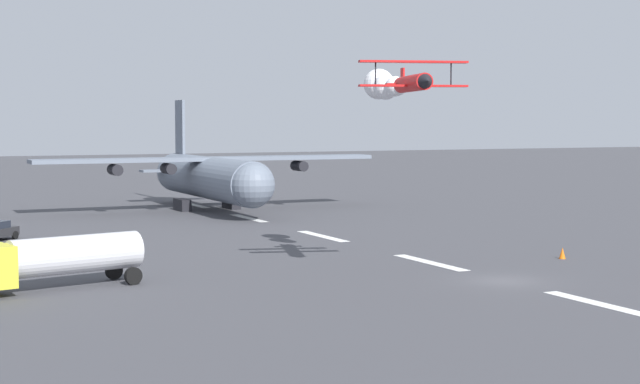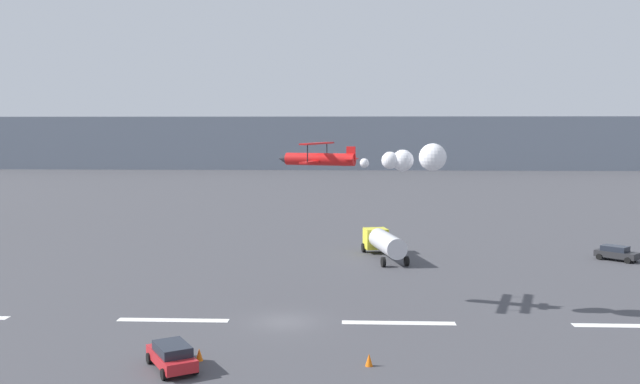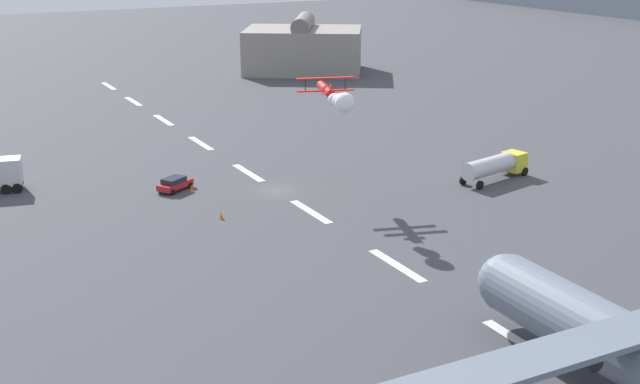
{
  "view_description": "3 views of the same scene",
  "coord_description": "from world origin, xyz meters",
  "px_view_note": "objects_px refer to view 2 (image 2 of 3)",
  "views": [
    {
      "loc": [
        -45.53,
        33.66,
        9.19
      ],
      "look_at": [
        24.59,
        0.0,
        3.52
      ],
      "focal_mm": 54.72,
      "sensor_mm": 36.0,
      "label": 1
    },
    {
      "loc": [
        4.59,
        -47.72,
        13.72
      ],
      "look_at": [
        2.27,
        4.88,
        8.81
      ],
      "focal_mm": 38.7,
      "sensor_mm": 36.0,
      "label": 2
    },
    {
      "loc": [
        79.33,
        -37.24,
        27.9
      ],
      "look_at": [
        8.97,
        0.58,
        2.3
      ],
      "focal_mm": 46.43,
      "sensor_mm": 36.0,
      "label": 3
    }
  ],
  "objects_px": {
    "traffic_cone_near": "(199,354)",
    "stunt_biplane_red": "(385,159)",
    "fuel_tanker_truck": "(384,242)",
    "airport_staff_sedan": "(616,253)",
    "traffic_cone_far": "(369,360)",
    "followme_car_yellow": "(172,355)"
  },
  "relations": [
    {
      "from": "traffic_cone_near",
      "to": "stunt_biplane_red",
      "type": "bearing_deg",
      "value": 46.1
    },
    {
      "from": "fuel_tanker_truck",
      "to": "traffic_cone_near",
      "type": "relative_size",
      "value": 13.17
    },
    {
      "from": "stunt_biplane_red",
      "to": "airport_staff_sedan",
      "type": "height_order",
      "value": "stunt_biplane_red"
    },
    {
      "from": "traffic_cone_near",
      "to": "traffic_cone_far",
      "type": "bearing_deg",
      "value": -2.78
    },
    {
      "from": "fuel_tanker_truck",
      "to": "airport_staff_sedan",
      "type": "relative_size",
      "value": 2.32
    },
    {
      "from": "stunt_biplane_red",
      "to": "followme_car_yellow",
      "type": "bearing_deg",
      "value": -133.44
    },
    {
      "from": "traffic_cone_far",
      "to": "fuel_tanker_truck",
      "type": "bearing_deg",
      "value": 85.74
    },
    {
      "from": "traffic_cone_near",
      "to": "traffic_cone_far",
      "type": "relative_size",
      "value": 1.0
    },
    {
      "from": "followme_car_yellow",
      "to": "airport_staff_sedan",
      "type": "distance_m",
      "value": 50.88
    },
    {
      "from": "stunt_biplane_red",
      "to": "fuel_tanker_truck",
      "type": "xyz_separation_m",
      "value": [
        1.02,
        20.54,
        -9.71
      ]
    },
    {
      "from": "fuel_tanker_truck",
      "to": "traffic_cone_near",
      "type": "bearing_deg",
      "value": -111.02
    },
    {
      "from": "fuel_tanker_truck",
      "to": "traffic_cone_far",
      "type": "xyz_separation_m",
      "value": [
        -2.45,
        -32.91,
        -1.37
      ]
    },
    {
      "from": "traffic_cone_near",
      "to": "airport_staff_sedan",
      "type": "bearing_deg",
      "value": 41.74
    },
    {
      "from": "airport_staff_sedan",
      "to": "traffic_cone_near",
      "type": "height_order",
      "value": "airport_staff_sedan"
    },
    {
      "from": "airport_staff_sedan",
      "to": "followme_car_yellow",
      "type": "bearing_deg",
      "value": -137.92
    },
    {
      "from": "followme_car_yellow",
      "to": "traffic_cone_far",
      "type": "xyz_separation_m",
      "value": [
        11.25,
        1.02,
        -0.44
      ]
    },
    {
      "from": "stunt_biplane_red",
      "to": "fuel_tanker_truck",
      "type": "relative_size",
      "value": 1.29
    },
    {
      "from": "stunt_biplane_red",
      "to": "airport_staff_sedan",
      "type": "relative_size",
      "value": 2.98
    },
    {
      "from": "fuel_tanker_truck",
      "to": "traffic_cone_far",
      "type": "relative_size",
      "value": 13.17
    },
    {
      "from": "followme_car_yellow",
      "to": "traffic_cone_near",
      "type": "height_order",
      "value": "followme_car_yellow"
    },
    {
      "from": "stunt_biplane_red",
      "to": "traffic_cone_far",
      "type": "relative_size",
      "value": 16.93
    },
    {
      "from": "followme_car_yellow",
      "to": "stunt_biplane_red",
      "type": "bearing_deg",
      "value": 46.56
    }
  ]
}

